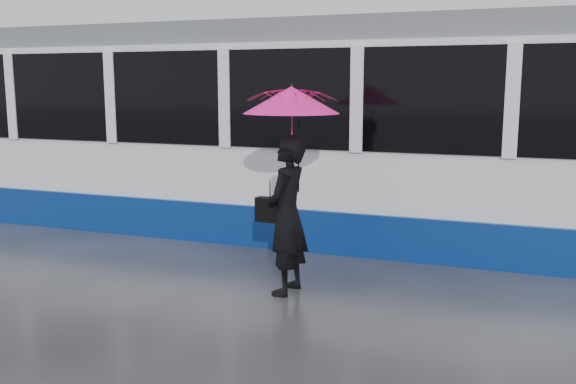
% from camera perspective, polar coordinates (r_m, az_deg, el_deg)
% --- Properties ---
extents(ground, '(90.00, 90.00, 0.00)m').
position_cam_1_polar(ground, '(8.38, -3.65, -7.18)').
color(ground, '#27272C').
rests_on(ground, ground).
extents(rails, '(34.00, 1.51, 0.02)m').
position_cam_1_polar(rails, '(10.62, 1.93, -3.48)').
color(rails, '#3F3D38').
rests_on(rails, ground).
extents(tram, '(26.00, 2.56, 3.35)m').
position_cam_1_polar(tram, '(11.38, -9.65, 5.57)').
color(tram, white).
rests_on(tram, ground).
extents(woman, '(0.47, 0.69, 1.85)m').
position_cam_1_polar(woman, '(7.37, -0.09, -2.07)').
color(woman, black).
rests_on(woman, ground).
extents(umbrella, '(1.13, 1.13, 1.25)m').
position_cam_1_polar(umbrella, '(7.21, 0.29, 6.51)').
color(umbrella, '#FF1583').
rests_on(umbrella, ground).
extents(handbag, '(0.34, 0.16, 0.47)m').
position_cam_1_polar(handbag, '(7.46, -1.61, -1.58)').
color(handbag, black).
rests_on(handbag, ground).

